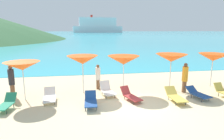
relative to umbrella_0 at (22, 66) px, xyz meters
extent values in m
cube|color=beige|center=(5.87, 8.25, -2.06)|extent=(50.00, 100.00, 0.30)
cube|color=#38B7CC|center=(5.87, 225.46, -1.90)|extent=(650.00, 440.00, 0.02)
cylinder|color=silver|center=(0.00, 0.00, -0.90)|extent=(0.05, 0.05, 2.02)
cone|color=#EF5614|center=(0.00, 0.00, 0.00)|extent=(1.88, 1.88, 0.46)
sphere|color=silver|center=(0.00, 0.00, 0.15)|extent=(0.07, 0.07, 0.07)
cylinder|color=silver|center=(3.21, 0.74, -0.82)|extent=(0.06, 0.06, 2.18)
cone|color=#EF5614|center=(3.21, 0.74, 0.14)|extent=(2.05, 2.05, 0.51)
sphere|color=silver|center=(3.21, 0.74, 0.30)|extent=(0.07, 0.07, 0.07)
cylinder|color=silver|center=(5.69, 0.65, -0.85)|extent=(0.05, 0.05, 2.12)
cone|color=#EF5614|center=(5.69, 0.65, 0.08)|extent=(2.09, 2.09, 0.54)
sphere|color=silver|center=(5.69, 0.65, 0.24)|extent=(0.07, 0.07, 0.07)
cylinder|color=silver|center=(8.74, 0.55, -0.81)|extent=(0.06, 0.06, 2.20)
cone|color=#EF5614|center=(8.74, 0.55, 0.16)|extent=(2.07, 2.07, 0.50)
sphere|color=silver|center=(8.74, 0.55, 0.32)|extent=(0.07, 0.07, 0.07)
cylinder|color=silver|center=(11.80, 0.74, -0.84)|extent=(0.06, 0.06, 2.14)
cone|color=#EF5614|center=(11.80, 0.74, 0.10)|extent=(1.95, 1.95, 0.50)
sphere|color=silver|center=(11.80, 0.74, 0.26)|extent=(0.07, 0.07, 0.07)
cube|color=#1E478C|center=(3.53, -1.76, -1.65)|extent=(0.64, 1.11, 0.05)
cube|color=#1E478C|center=(3.56, -1.08, -1.45)|extent=(0.59, 0.32, 0.43)
cylinder|color=#333338|center=(3.26, -2.08, -1.79)|extent=(0.04, 0.04, 0.24)
cylinder|color=#333338|center=(3.78, -2.10, -1.79)|extent=(0.04, 0.04, 0.24)
cylinder|color=#333338|center=(3.29, -1.32, -1.79)|extent=(0.04, 0.04, 0.24)
cylinder|color=#333338|center=(3.81, -1.34, -1.79)|extent=(0.04, 0.04, 0.24)
cube|color=white|center=(4.64, -0.22, -1.67)|extent=(0.83, 1.17, 0.05)
cube|color=white|center=(4.51, 0.44, -1.41)|extent=(0.65, 0.43, 0.54)
cylinder|color=#333338|center=(4.44, -0.59, -1.80)|extent=(0.04, 0.04, 0.21)
cylinder|color=#333338|center=(4.97, -0.48, -1.80)|extent=(0.04, 0.04, 0.21)
cylinder|color=#333338|center=(4.29, 0.14, -1.80)|extent=(0.04, 0.04, 0.21)
cylinder|color=#333338|center=(4.82, 0.25, -1.80)|extent=(0.04, 0.04, 0.21)
cube|color=#D8BF4C|center=(11.17, -0.86, -1.43)|extent=(0.56, 0.39, 0.46)
cylinder|color=#333338|center=(10.97, -1.19, -1.79)|extent=(0.04, 0.04, 0.24)
cube|color=#268C66|center=(-0.54, -1.49, -1.66)|extent=(0.67, 1.12, 0.05)
cube|color=#268C66|center=(-0.46, -0.80, -1.45)|extent=(0.57, 0.43, 0.44)
cylinder|color=#333338|center=(-0.34, -1.84, -1.79)|extent=(0.04, 0.04, 0.23)
cylinder|color=#333338|center=(-0.73, -1.05, -1.79)|extent=(0.04, 0.04, 0.23)
cylinder|color=#333338|center=(-0.26, -1.10, -1.79)|extent=(0.04, 0.04, 0.23)
cube|color=#D8BF4C|center=(8.12, -1.74, -1.68)|extent=(0.66, 1.16, 0.05)
cube|color=#D8BF4C|center=(8.11, -0.94, -1.49)|extent=(0.61, 0.49, 0.42)
cylinder|color=#333338|center=(7.86, -2.10, -1.81)|extent=(0.04, 0.04, 0.21)
cylinder|color=#333338|center=(8.40, -2.09, -1.81)|extent=(0.04, 0.04, 0.21)
cylinder|color=#333338|center=(7.84, -1.30, -1.81)|extent=(0.04, 0.04, 0.21)
cylinder|color=#333338|center=(8.38, -1.29, -1.81)|extent=(0.04, 0.04, 0.21)
cube|color=#A53333|center=(5.82, -1.18, -1.70)|extent=(0.89, 1.30, 0.05)
cube|color=#A53333|center=(5.57, -0.45, -1.49)|extent=(0.60, 0.52, 0.45)
cylinder|color=#333338|center=(5.73, -1.60, -1.82)|extent=(0.04, 0.04, 0.18)
cylinder|color=#333338|center=(6.16, -1.46, -1.82)|extent=(0.04, 0.04, 0.18)
cylinder|color=#333338|center=(5.46, -0.82, -1.82)|extent=(0.04, 0.04, 0.18)
cylinder|color=#333338|center=(5.89, -0.67, -1.82)|extent=(0.04, 0.04, 0.18)
cube|color=white|center=(1.39, -0.63, -1.71)|extent=(0.76, 1.19, 0.05)
cube|color=white|center=(1.31, 0.13, -1.52)|extent=(0.65, 0.51, 0.42)
cylinder|color=#333338|center=(1.16, -1.01, -1.82)|extent=(0.04, 0.04, 0.17)
cylinder|color=#333338|center=(1.70, -0.95, -1.82)|extent=(0.04, 0.04, 0.17)
cylinder|color=#333338|center=(1.08, -0.23, -1.82)|extent=(0.04, 0.04, 0.17)
cylinder|color=#333338|center=(1.61, -0.17, -1.82)|extent=(0.04, 0.04, 0.17)
cube|color=#1E478C|center=(9.63, -1.50, -1.66)|extent=(0.83, 1.17, 0.05)
cube|color=#1E478C|center=(9.46, -0.79, -1.51)|extent=(0.66, 0.54, 0.33)
cylinder|color=#333338|center=(9.44, -1.87, -1.79)|extent=(0.04, 0.04, 0.23)
cylinder|color=#333338|center=(9.95, -1.76, -1.79)|extent=(0.04, 0.04, 0.23)
cylinder|color=#333338|center=(9.28, -1.15, -1.79)|extent=(0.04, 0.04, 0.23)
cylinder|color=#333338|center=(9.79, -1.04, -1.79)|extent=(0.04, 0.04, 0.23)
cylinder|color=brown|center=(-0.86, 0.71, -1.56)|extent=(0.25, 0.25, 0.70)
cylinder|color=#26262D|center=(-0.86, 0.71, -0.75)|extent=(0.33, 0.33, 0.92)
sphere|color=brown|center=(-0.86, 0.71, -0.18)|extent=(0.23, 0.23, 0.23)
cylinder|color=brown|center=(9.38, -0.14, -1.56)|extent=(0.26, 0.26, 0.70)
cylinder|color=orange|center=(9.38, -0.14, -0.75)|extent=(0.35, 0.35, 0.91)
sphere|color=brown|center=(9.38, -0.14, -0.19)|extent=(0.23, 0.23, 0.23)
cylinder|color=brown|center=(4.17, 1.39, -1.60)|extent=(0.24, 0.24, 0.62)
cylinder|color=white|center=(4.17, 1.39, -0.88)|extent=(0.32, 0.32, 0.81)
sphere|color=brown|center=(4.17, 1.39, -0.39)|extent=(0.20, 0.20, 0.20)
cube|color=white|center=(24.97, 244.08, 2.16)|extent=(63.61, 12.22, 8.10)
cube|color=white|center=(24.97, 244.08, 11.70)|extent=(47.74, 9.73, 10.97)
cylinder|color=red|center=(17.09, 243.55, 18.68)|extent=(2.80, 2.80, 3.00)
camera|label=1|loc=(3.16, -10.80, 1.91)|focal=31.03mm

